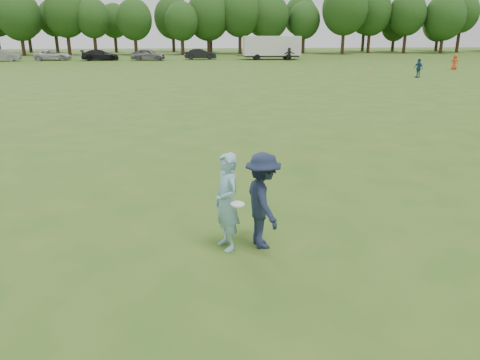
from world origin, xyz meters
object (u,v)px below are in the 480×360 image
(player_far_b, at_px, (418,68))
(car_d, at_px, (100,55))
(cargo_trailer, at_px, (272,47))
(car_b, at_px, (1,55))
(player_far_c, at_px, (455,62))
(car_f, at_px, (200,54))
(defender, at_px, (263,201))
(car_e, at_px, (148,55))
(field_cone, at_px, (370,68))
(car_c, at_px, (53,55))
(player_far_d, at_px, (289,54))
(thrower, at_px, (227,202))

(player_far_b, relative_size, car_d, 0.33)
(car_d, bearing_deg, cargo_trailer, -97.64)
(player_far_b, height_order, car_b, player_far_b)
(player_far_c, xyz_separation_m, car_d, (-40.62, 19.11, -0.07))
(car_f, bearing_deg, car_d, 90.97)
(car_b, distance_m, cargo_trailer, 36.78)
(defender, distance_m, car_b, 64.90)
(defender, xyz_separation_m, car_e, (-7.46, 59.03, -0.19))
(player_far_c, distance_m, car_f, 33.56)
(player_far_b, distance_m, car_d, 42.44)
(car_d, relative_size, field_cone, 16.68)
(defender, bearing_deg, car_c, 8.95)
(car_d, bearing_deg, field_cone, -127.04)
(player_far_d, distance_m, car_f, 12.69)
(player_far_c, height_order, car_d, player_far_c)
(defender, bearing_deg, thrower, 81.87)
(player_far_c, bearing_deg, car_e, -19.83)
(player_far_b, xyz_separation_m, car_f, (-19.08, 27.89, -0.10))
(thrower, bearing_deg, field_cone, 134.20)
(player_far_c, bearing_deg, car_d, -16.29)
(car_b, bearing_deg, player_far_d, -99.78)
(car_c, xyz_separation_m, car_d, (6.55, -1.00, 0.04))
(defender, height_order, car_b, defender)
(thrower, height_order, player_far_c, thrower)
(player_far_c, relative_size, car_d, 0.32)
(car_b, distance_m, car_d, 12.91)
(car_e, bearing_deg, defender, -167.16)
(field_cone, distance_m, cargo_trailer, 19.72)
(car_b, bearing_deg, car_f, -93.49)
(thrower, relative_size, car_c, 0.40)
(player_far_b, height_order, cargo_trailer, cargo_trailer)
(player_far_d, height_order, car_f, player_far_d)
(car_f, distance_m, field_cone, 26.32)
(player_far_c, xyz_separation_m, car_e, (-34.04, 18.66, -0.01))
(car_f, xyz_separation_m, field_cone, (17.90, -19.29, -0.59))
(car_f, bearing_deg, cargo_trailer, -100.47)
(player_far_c, xyz_separation_m, car_f, (-26.83, 20.15, -0.05))
(car_e, distance_m, cargo_trailer, 17.31)
(player_far_b, height_order, player_far_c, player_far_b)
(player_far_b, bearing_deg, thrower, -50.22)
(car_d, bearing_deg, car_c, 74.20)
(player_far_b, xyz_separation_m, car_e, (-26.28, 26.40, -0.05))
(defender, bearing_deg, car_e, -2.65)
(defender, relative_size, player_far_b, 1.17)
(cargo_trailer, bearing_deg, car_f, 172.87)
(player_far_b, height_order, player_far_d, player_far_d)
(player_far_c, distance_m, car_d, 44.89)
(defender, distance_m, cargo_trailer, 60.07)
(defender, height_order, field_cone, defender)
(player_far_d, bearing_deg, cargo_trailer, 117.50)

